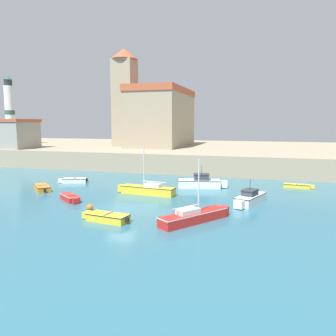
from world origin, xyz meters
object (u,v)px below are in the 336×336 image
(mooring_buoy, at_px, (90,207))
(harbor_shed_near_wharf, at_px, (11,134))
(motorboat_white_5, at_px, (201,182))
(dinghy_orange_3, at_px, (42,188))
(dinghy_red_1, at_px, (70,197))
(dinghy_white_2, at_px, (74,180))
(sailboat_red_7, at_px, (195,216))
(church, at_px, (156,114))
(dinghy_yellow_8, at_px, (107,217))
(lighthouse, at_px, (10,112))
(motorboat_white_0, at_px, (250,198))
(sailboat_yellow_6, at_px, (147,190))
(dinghy_yellow_4, at_px, (298,186))

(mooring_buoy, height_order, harbor_shed_near_wharf, harbor_shed_near_wharf)
(motorboat_white_5, bearing_deg, dinghy_orange_3, -158.00)
(dinghy_red_1, distance_m, harbor_shed_near_wharf, 34.13)
(dinghy_red_1, height_order, dinghy_orange_3, dinghy_red_1)
(dinghy_white_2, relative_size, mooring_buoy, 6.28)
(dinghy_red_1, relative_size, sailboat_red_7, 0.50)
(motorboat_white_5, bearing_deg, church, 119.52)
(dinghy_white_2, xyz_separation_m, motorboat_white_5, (15.76, 1.61, 0.28))
(motorboat_white_5, bearing_deg, sailboat_red_7, -80.80)
(dinghy_red_1, relative_size, dinghy_yellow_8, 0.74)
(lighthouse, bearing_deg, church, 7.45)
(church, bearing_deg, dinghy_red_1, -84.91)
(motorboat_white_0, height_order, harbor_shed_near_wharf, harbor_shed_near_wharf)
(dinghy_orange_3, bearing_deg, sailboat_red_7, -19.54)
(motorboat_white_5, xyz_separation_m, dinghy_yellow_8, (-4.27, -14.99, -0.28))
(motorboat_white_0, relative_size, church, 0.27)
(sailboat_red_7, relative_size, mooring_buoy, 10.68)
(motorboat_white_0, relative_size, dinghy_red_1, 1.66)
(dinghy_orange_3, relative_size, motorboat_white_5, 0.58)
(motorboat_white_0, height_order, dinghy_orange_3, motorboat_white_0)
(sailboat_yellow_6, bearing_deg, lighthouse, 147.58)
(lighthouse, bearing_deg, harbor_shed_near_wharf, -47.84)
(sailboat_red_7, height_order, harbor_shed_near_wharf, harbor_shed_near_wharf)
(dinghy_white_2, bearing_deg, church, 85.55)
(motorboat_white_0, distance_m, sailboat_red_7, 7.81)
(dinghy_white_2, bearing_deg, harbor_shed_near_wharf, 148.25)
(sailboat_yellow_6, bearing_deg, mooring_buoy, -107.89)
(dinghy_red_1, distance_m, sailboat_red_7, 13.24)
(sailboat_red_7, bearing_deg, dinghy_orange_3, 160.46)
(sailboat_yellow_6, relative_size, lighthouse, 0.46)
(sailboat_yellow_6, height_order, dinghy_yellow_8, sailboat_yellow_6)
(dinghy_white_2, relative_size, dinghy_yellow_4, 1.03)
(motorboat_white_0, relative_size, harbor_shed_near_wharf, 0.59)
(dinghy_orange_3, relative_size, sailboat_red_7, 0.56)
(dinghy_red_1, xyz_separation_m, sailboat_red_7, (12.84, -3.24, 0.15))
(motorboat_white_0, distance_m, dinghy_red_1, 16.90)
(dinghy_white_2, height_order, dinghy_orange_3, dinghy_white_2)
(sailboat_red_7, distance_m, dinghy_yellow_8, 6.64)
(dinghy_orange_3, distance_m, sailboat_yellow_6, 11.93)
(dinghy_orange_3, xyz_separation_m, dinghy_yellow_8, (12.22, -8.33, 0.01))
(dinghy_yellow_8, distance_m, church, 41.34)
(motorboat_white_0, xyz_separation_m, motorboat_white_5, (-5.81, 6.37, 0.07))
(sailboat_yellow_6, distance_m, dinghy_yellow_8, 9.74)
(motorboat_white_5, bearing_deg, dinghy_yellow_4, 16.16)
(dinghy_yellow_4, bearing_deg, motorboat_white_0, -117.18)
(motorboat_white_0, xyz_separation_m, harbor_shed_near_wharf, (-42.55, 17.75, 5.01))
(mooring_buoy, xyz_separation_m, church, (-6.70, 36.96, 8.86))
(motorboat_white_0, relative_size, dinghy_orange_3, 1.48)
(dinghy_red_1, distance_m, dinghy_yellow_8, 8.11)
(motorboat_white_5, xyz_separation_m, sailboat_yellow_6, (-4.64, -5.26, -0.09))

